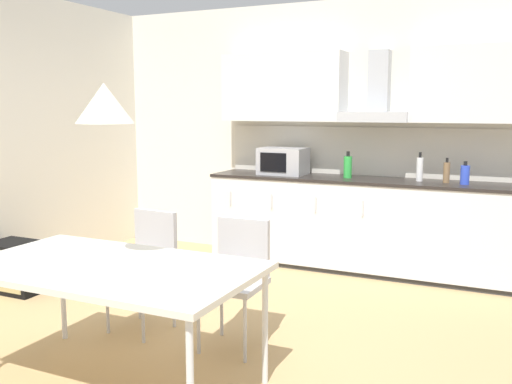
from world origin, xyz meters
TOP-DOWN VIEW (x-y plane):
  - ground_plane at (0.00, 0.00)m, footprint 7.37×7.41m
  - wall_back at (0.00, 2.52)m, footprint 5.89×0.10m
  - kitchen_counter at (0.59, 2.18)m, footprint 3.31×0.61m
  - backsplash_tile at (0.59, 2.46)m, footprint 3.29×0.02m
  - upper_wall_cabinets at (0.59, 2.30)m, footprint 3.29×0.40m
  - microwave at (-0.35, 2.18)m, footprint 0.48×0.35m
  - bottle_green at (0.35, 2.17)m, footprint 0.08×0.08m
  - bottle_blue at (1.46, 2.14)m, footprint 0.08×0.08m
  - bottle_white at (1.05, 2.21)m, footprint 0.06×0.06m
  - bottle_brown at (1.30, 2.19)m, footprint 0.06×0.06m
  - dining_table at (-0.17, -0.84)m, footprint 1.68×0.96m
  - chair_far_right at (0.21, 0.01)m, footprint 0.41×0.41m
  - chair_far_left at (-0.54, 0.01)m, footprint 0.44×0.44m
  - guitar_amp at (-2.11, 0.22)m, footprint 0.52×0.37m
  - pendant_lamp at (-0.17, -0.84)m, footprint 0.32×0.32m

SIDE VIEW (x-z plane):
  - ground_plane at x=0.00m, z-range -0.02..0.00m
  - guitar_amp at x=-2.11m, z-range 0.00..0.44m
  - kitchen_counter at x=0.59m, z-range 0.00..0.94m
  - chair_far_right at x=0.21m, z-range 0.10..0.97m
  - chair_far_left at x=-0.54m, z-range 0.10..0.97m
  - dining_table at x=-0.17m, z-range 0.33..1.07m
  - bottle_blue at x=1.46m, z-range 0.92..1.13m
  - bottle_brown at x=1.30m, z-range 0.92..1.15m
  - bottle_green at x=0.35m, z-range 0.91..1.18m
  - bottle_white at x=1.05m, z-range 0.91..1.19m
  - microwave at x=-0.35m, z-range 0.93..1.21m
  - backsplash_tile at x=0.59m, z-range 0.93..1.43m
  - wall_back at x=0.00m, z-range 0.00..2.73m
  - pendant_lamp at x=-0.17m, z-range 1.54..1.76m
  - upper_wall_cabinets at x=0.59m, z-range 1.48..2.18m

